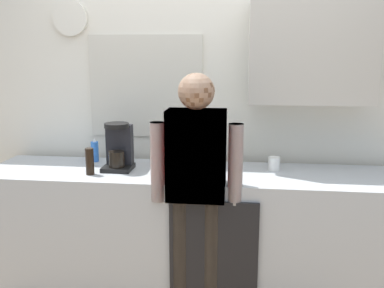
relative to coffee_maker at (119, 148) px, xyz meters
name	(u,v)px	position (x,y,z in m)	size (l,w,h in m)	color
kitchen_counter	(201,234)	(0.58, -0.02, -0.60)	(2.99, 0.64, 0.91)	#B2B7BC
dishwasher_panel	(213,263)	(0.69, -0.35, -0.65)	(0.56, 0.02, 0.82)	black
back_wall_assembly	(218,100)	(0.66, 0.38, 0.30)	(4.59, 0.42, 2.60)	silver
coffee_maker	(119,148)	(0.00, 0.00, 0.00)	(0.20, 0.20, 0.33)	black
bottle_green_wine	(209,157)	(0.65, -0.19, 0.00)	(0.07, 0.07, 0.30)	#195923
bottle_dark_sauce	(90,161)	(-0.15, -0.16, -0.06)	(0.06, 0.06, 0.18)	black
bottle_amber_beer	(217,149)	(0.68, 0.21, -0.03)	(0.06, 0.06, 0.23)	brown
cup_terracotta_mug	(158,159)	(0.25, 0.14, -0.10)	(0.08, 0.08, 0.09)	#B26647
cup_white_mug	(274,164)	(1.08, 0.09, -0.10)	(0.08, 0.08, 0.10)	white
dish_soap	(95,151)	(-0.24, 0.18, -0.07)	(0.06, 0.06, 0.18)	blue
person_at_sink	(196,179)	(0.58, -0.32, -0.11)	(0.57, 0.22, 1.60)	#3F4766
person_guest	(196,179)	(0.58, -0.32, -0.11)	(0.57, 0.22, 1.60)	brown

